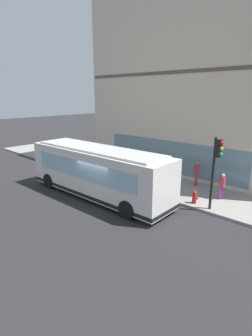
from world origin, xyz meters
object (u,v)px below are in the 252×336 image
at_px(city_bus_nearside, 98,172).
at_px(newspaper_vending_box, 146,171).
at_px(fire_hydrant, 194,197).
at_px(pedestrian_near_building_entrance, 197,172).
at_px(pedestrian_near_hydrant, 222,185).
at_px(traffic_light_near_corner, 216,160).

bearing_deg(city_bus_nearside, newspaper_vending_box, 0.64).
distance_m(city_bus_nearside, fire_hydrant, 5.89).
bearing_deg(newspaper_vending_box, pedestrian_near_building_entrance, -79.09).
distance_m(pedestrian_near_building_entrance, pedestrian_near_hydrant, 2.64).
xyz_separation_m(city_bus_nearside, pedestrian_near_building_entrance, (5.60, -3.67, -0.46)).
xyz_separation_m(city_bus_nearside, traffic_light_near_corner, (2.60, -6.24, 1.32)).
relative_size(city_bus_nearside, traffic_light_near_corner, 2.59).
bearing_deg(newspaper_vending_box, traffic_light_near_corner, -109.94).
distance_m(city_bus_nearside, traffic_light_near_corner, 6.89).
relative_size(traffic_light_near_corner, fire_hydrant, 5.27).
distance_m(traffic_light_near_corner, pedestrian_near_building_entrance, 4.34).
bearing_deg(traffic_light_near_corner, fire_hydrant, 84.13).
xyz_separation_m(fire_hydrant, pedestrian_near_building_entrance, (2.89, 1.46, 0.58)).
bearing_deg(newspaper_vending_box, fire_hydrant, -112.72).
relative_size(traffic_light_near_corner, pedestrian_near_building_entrance, 2.38).
height_order(pedestrian_near_building_entrance, pedestrian_near_hydrant, pedestrian_near_building_entrance).
height_order(fire_hydrant, pedestrian_near_hydrant, pedestrian_near_hydrant).
xyz_separation_m(traffic_light_near_corner, pedestrian_near_building_entrance, (3.00, 2.57, -1.78)).
bearing_deg(city_bus_nearside, fire_hydrant, -62.11).
xyz_separation_m(pedestrian_near_hydrant, newspaper_vending_box, (0.53, 6.04, -0.44)).
relative_size(traffic_light_near_corner, pedestrian_near_hydrant, 2.49).
height_order(pedestrian_near_hydrant, newspaper_vending_box, pedestrian_near_hydrant).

